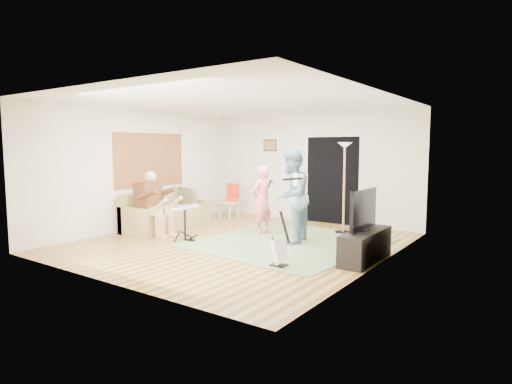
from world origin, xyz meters
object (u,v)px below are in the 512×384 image
at_px(guitarist, 291,196).
at_px(singer, 262,200).
at_px(drum_kit, 185,225).
at_px(tv_cabinet, 365,246).
at_px(sofa, 164,216).
at_px(television, 363,209).
at_px(guitar_spare, 279,251).
at_px(dining_chair, 230,206).
at_px(torchiere_lamp, 344,171).

bearing_deg(guitarist, singer, -124.89).
relative_size(drum_kit, tv_cabinet, 0.51).
bearing_deg(sofa, singer, 19.92).
distance_m(singer, television, 2.72).
bearing_deg(guitar_spare, guitarist, 114.41).
distance_m(dining_chair, television, 4.85).
height_order(guitarist, torchiere_lamp, torchiere_lamp).
bearing_deg(guitar_spare, drum_kit, 168.49).
distance_m(sofa, drum_kit, 1.45).
bearing_deg(guitarist, guitar_spare, 12.83).
bearing_deg(drum_kit, sofa, 153.31).
distance_m(drum_kit, singer, 1.73).
height_order(drum_kit, guitarist, guitarist).
distance_m(drum_kit, tv_cabinet, 3.55).
height_order(dining_chair, tv_cabinet, dining_chair).
bearing_deg(torchiere_lamp, singer, -142.76).
xyz_separation_m(drum_kit, torchiere_lamp, (2.27, 2.50, 1.03)).
bearing_deg(guitarist, sofa, -94.95).
bearing_deg(dining_chair, guitarist, -28.61).
bearing_deg(guitar_spare, singer, 130.53).
bearing_deg(guitar_spare, tv_cabinet, 48.63).
xyz_separation_m(singer, guitarist, (0.97, -0.42, 0.19)).
height_order(torchiere_lamp, tv_cabinet, torchiere_lamp).
xyz_separation_m(drum_kit, singer, (0.87, 1.43, 0.41)).
bearing_deg(guitar_spare, sofa, 163.05).
xyz_separation_m(torchiere_lamp, tv_cabinet, (1.23, -1.92, -1.09)).
relative_size(sofa, drum_kit, 2.89).
distance_m(drum_kit, torchiere_lamp, 3.53).
height_order(sofa, dining_chair, dining_chair).
relative_size(sofa, television, 2.09).
bearing_deg(dining_chair, singer, -31.76).
height_order(singer, guitarist, guitarist).
bearing_deg(singer, sofa, -63.46).
bearing_deg(television, torchiere_lamp, 121.52).
distance_m(dining_chair, tv_cabinet, 4.87).
height_order(dining_chair, television, television).
distance_m(guitarist, guitar_spare, 1.81).
distance_m(sofa, dining_chair, 1.98).
height_order(guitarist, guitar_spare, guitarist).
height_order(sofa, guitarist, guitarist).
xyz_separation_m(sofa, television, (4.74, -0.07, 0.57)).
bearing_deg(dining_chair, sofa, -99.49).
height_order(drum_kit, torchiere_lamp, torchiere_lamp).
height_order(torchiere_lamp, television, torchiere_lamp).
relative_size(sofa, tv_cabinet, 1.49).
bearing_deg(singer, dining_chair, -116.19).
distance_m(drum_kit, guitar_spare, 2.59).
bearing_deg(singer, guitarist, 73.32).
bearing_deg(guitar_spare, dining_chair, 138.10).
height_order(singer, dining_chair, singer).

